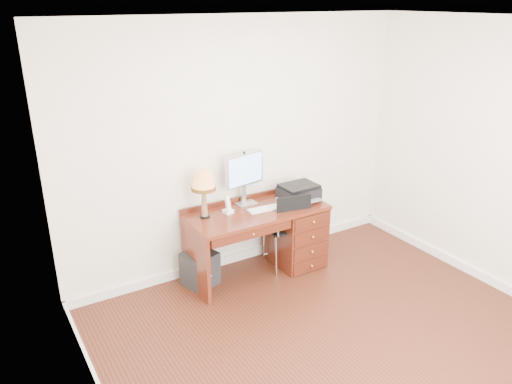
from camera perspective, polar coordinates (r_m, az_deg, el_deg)
ground at (r=4.67m, az=9.43°, el=-16.45°), size 4.00×4.00×0.00m
room_shell at (r=5.04m, az=4.76°, el=-12.38°), size 4.00×4.00×4.00m
desk at (r=5.57m, az=2.94°, el=-4.54°), size 1.50×0.67×0.75m
monitor at (r=5.31m, az=-1.27°, el=2.25°), size 0.49×0.19×0.57m
keyboard at (r=5.28m, az=1.27°, el=-1.88°), size 0.43×0.15×0.02m
mouse_pad at (r=5.37m, az=3.68°, el=-1.47°), size 0.22×0.22×0.04m
printer at (r=5.51m, az=4.91°, el=-0.06°), size 0.42×0.33×0.18m
leg_lamp at (r=4.98m, az=-6.03°, el=1.02°), size 0.25×0.25×0.51m
phone at (r=5.17m, az=-3.23°, el=-1.86°), size 0.10×0.10×0.19m
pen_cup at (r=5.54m, az=3.31°, el=-0.29°), size 0.08×0.08×0.11m
chair at (r=5.47m, az=3.82°, el=-3.45°), size 0.50×0.51×0.91m
equipment_box at (r=5.34m, az=-6.42°, el=-8.70°), size 0.39×0.39×0.36m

